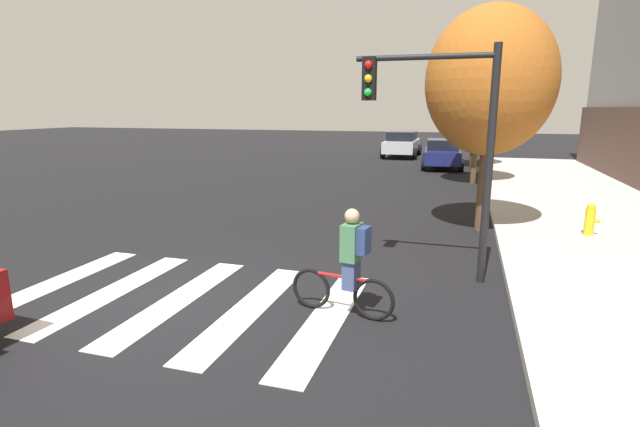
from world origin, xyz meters
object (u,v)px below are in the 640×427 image
(street_tree_mid, at_px, (479,88))
(street_tree_far, at_px, (476,99))
(traffic_light_near, at_px, (442,124))
(fire_hydrant, at_px, (590,219))
(sedan_far, at_px, (402,144))
(cyclist, at_px, (349,263))
(street_tree_near, at_px, (490,82))
(sedan_mid, at_px, (442,153))

(street_tree_mid, xyz_separation_m, street_tree_far, (0.00, 6.23, -0.31))
(traffic_light_near, bearing_deg, fire_hydrant, 47.34)
(sedan_far, distance_m, street_tree_mid, 12.03)
(fire_hydrant, distance_m, street_tree_mid, 9.44)
(traffic_light_near, distance_m, street_tree_mid, 12.17)
(fire_hydrant, relative_size, street_tree_mid, 0.13)
(cyclist, bearing_deg, sedan_far, 95.59)
(street_tree_mid, bearing_deg, fire_hydrant, -73.02)
(street_tree_near, relative_size, street_tree_mid, 0.96)
(cyclist, bearing_deg, street_tree_near, 71.46)
(sedan_mid, bearing_deg, street_tree_near, -83.07)
(cyclist, xyz_separation_m, street_tree_far, (1.96, 20.45, 2.77))
(sedan_far, bearing_deg, fire_hydrant, -70.03)
(sedan_far, height_order, street_tree_mid, street_tree_mid)
(fire_hydrant, height_order, street_tree_mid, street_tree_mid)
(traffic_light_near, height_order, fire_hydrant, traffic_light_near)
(street_tree_near, distance_m, street_tree_far, 14.36)
(sedan_mid, relative_size, sedan_far, 0.94)
(sedan_mid, distance_m, cyclist, 19.58)
(sedan_mid, bearing_deg, street_tree_far, 29.27)
(street_tree_mid, bearing_deg, sedan_far, 112.23)
(fire_hydrant, xyz_separation_m, street_tree_mid, (-2.57, 8.43, 3.39))
(sedan_far, xyz_separation_m, street_tree_far, (4.40, -4.54, 2.76))
(street_tree_mid, distance_m, street_tree_far, 6.24)
(street_tree_near, height_order, street_tree_mid, street_tree_mid)
(street_tree_near, bearing_deg, cyclist, -108.54)
(sedan_mid, relative_size, street_tree_mid, 0.78)
(cyclist, height_order, fire_hydrant, cyclist)
(cyclist, relative_size, street_tree_mid, 0.29)
(street_tree_far, bearing_deg, sedan_mid, -150.73)
(cyclist, xyz_separation_m, street_tree_near, (2.04, 6.09, 2.92))
(cyclist, distance_m, street_tree_far, 20.73)
(sedan_far, distance_m, street_tree_near, 19.64)
(street_tree_near, bearing_deg, street_tree_far, 90.34)
(fire_hydrant, distance_m, street_tree_far, 15.20)
(sedan_far, height_order, street_tree_near, street_tree_near)
(street_tree_far, bearing_deg, sedan_far, 134.13)
(sedan_mid, distance_m, fire_hydrant, 14.39)
(sedan_far, height_order, traffic_light_near, traffic_light_near)
(sedan_far, bearing_deg, street_tree_far, -45.87)
(sedan_mid, xyz_separation_m, cyclist, (-0.40, -19.58, 0.05))
(street_tree_near, bearing_deg, fire_hydrant, -6.83)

